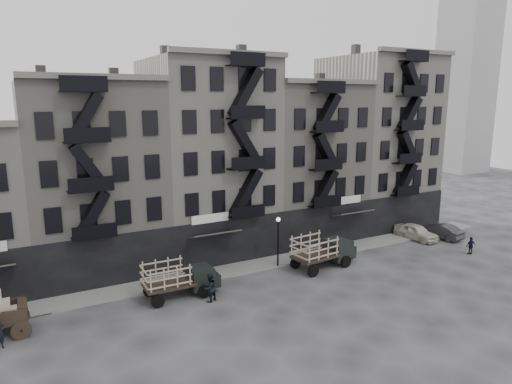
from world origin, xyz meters
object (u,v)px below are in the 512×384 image
stake_truck_west (179,276)px  stake_truck_east (323,248)px  pedestrian_mid (210,288)px  policeman (471,246)px  car_far (440,231)px  car_east (416,232)px

stake_truck_west → stake_truck_east: size_ratio=0.90×
stake_truck_west → stake_truck_east: 12.31m
pedestrian_mid → policeman: pedestrian_mid is taller
car_far → pedestrian_mid: bearing=-1.5°
stake_truck_west → policeman: 26.25m
stake_truck_west → pedestrian_mid: 2.42m
stake_truck_west → car_far: bearing=2.0°
stake_truck_west → pedestrian_mid: size_ratio=2.70×
stake_truck_west → pedestrian_mid: bearing=-47.5°
pedestrian_mid → car_far: bearing=162.8°
car_east → pedestrian_mid: size_ratio=2.26×
car_east → policeman: policeman is taller
pedestrian_mid → policeman: bearing=152.2°
pedestrian_mid → policeman: size_ratio=1.26×
car_east → policeman: (0.89, -5.47, 0.02)m
stake_truck_west → pedestrian_mid: (1.59, -1.75, -0.53)m
stake_truck_west → car_east: (25.05, 1.56, -0.76)m
pedestrian_mid → stake_truck_west: bearing=-70.6°
stake_truck_west → car_east: 25.11m
car_east → policeman: 5.54m
car_far → pedestrian_mid: pedestrian_mid is taller
car_east → policeman: bearing=-86.6°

